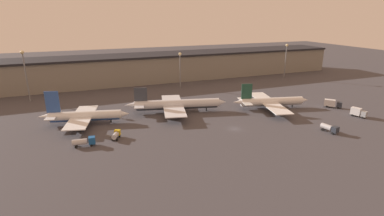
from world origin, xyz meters
The scene contains 13 objects.
ground centered at (0.00, 0.00, 0.00)m, with size 600.00×600.00×0.00m, color #423F44.
terminal_building centered at (0.00, 98.27, 8.88)m, with size 253.14×26.64×17.66m.
airplane_0 centered at (-54.43, 27.26, 3.42)m, with size 35.74×30.82×14.19m.
airplane_1 centered at (-14.72, 28.11, 3.62)m, with size 46.26×35.33×12.07m.
airplane_2 centered at (28.83, 17.28, 3.23)m, with size 36.89×37.26×12.29m.
service_vehicle_0 centered at (-44.62, 7.05, 1.55)m, with size 3.86×5.50×2.70m.
service_vehicle_1 centered at (57.07, 7.43, 2.09)m, with size 6.99×7.30×3.80m.
service_vehicle_2 centered at (-55.54, 4.58, 1.72)m, with size 7.57×2.80×3.11m.
service_vehicle_3 centered at (57.08, -6.99, 2.11)m, with size 4.09×6.81×3.87m.
service_vehicle_4 centered at (31.77, -16.12, 1.68)m, with size 3.32×7.02×2.94m.
lamp_post_0 centered at (-79.00, 72.60, 16.39)m, with size 1.80×1.80×25.89m.
lamp_post_1 centered at (2.88, 72.60, 13.77)m, with size 1.80×1.80×21.17m.
lamp_post_2 centered at (79.74, 72.60, 15.03)m, with size 1.80×1.80×23.42m.
Camera 1 is at (-55.62, -95.49, 43.19)m, focal length 28.00 mm.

